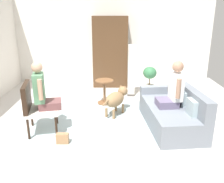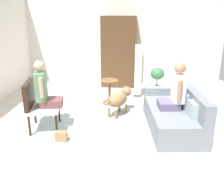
# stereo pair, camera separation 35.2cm
# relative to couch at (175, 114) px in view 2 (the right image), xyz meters

# --- Properties ---
(ground_plane) EXTENTS (6.94, 6.94, 0.00)m
(ground_plane) POSITION_rel_couch_xyz_m (-1.34, 0.25, -0.29)
(ground_plane) COLOR beige
(back_wall) EXTENTS (6.31, 0.12, 2.88)m
(back_wall) POSITION_rel_couch_xyz_m (-1.34, 3.20, 1.15)
(back_wall) COLOR silver
(back_wall) RESTS_ON ground
(area_rug) EXTENTS (2.61, 2.14, 0.01)m
(area_rug) POSITION_rel_couch_xyz_m (-1.52, 0.26, -0.28)
(area_rug) COLOR #9EB2B7
(area_rug) RESTS_ON ground
(couch) EXTENTS (1.06, 1.84, 0.79)m
(couch) POSITION_rel_couch_xyz_m (0.00, 0.00, 0.00)
(couch) COLOR slate
(couch) RESTS_ON ground
(armchair) EXTENTS (0.71, 0.76, 0.95)m
(armchair) POSITION_rel_couch_xyz_m (-2.63, -0.30, 0.27)
(armchair) COLOR black
(armchair) RESTS_ON ground
(person_on_couch) EXTENTS (0.48, 0.53, 0.89)m
(person_on_couch) POSITION_rel_couch_xyz_m (-0.03, -0.02, 0.49)
(person_on_couch) COLOR slate
(person_on_armchair) EXTENTS (0.53, 0.49, 0.88)m
(person_on_armchair) POSITION_rel_couch_xyz_m (-2.47, -0.27, 0.53)
(person_on_armchair) COLOR brown
(round_end_table) EXTENTS (0.44, 0.44, 0.60)m
(round_end_table) POSITION_rel_couch_xyz_m (-1.41, 1.20, 0.05)
(round_end_table) COLOR brown
(round_end_table) RESTS_ON ground
(dog) EXTENTS (0.57, 0.80, 0.60)m
(dog) POSITION_rel_couch_xyz_m (-1.12, 0.54, 0.08)
(dog) COLOR olive
(dog) RESTS_ON ground
(potted_plant) EXTENTS (0.37, 0.37, 0.74)m
(potted_plant) POSITION_rel_couch_xyz_m (-0.18, 2.09, 0.14)
(potted_plant) COLOR beige
(potted_plant) RESTS_ON ground
(column_lamp) EXTENTS (0.20, 0.20, 1.38)m
(column_lamp) POSITION_rel_couch_xyz_m (-0.71, 1.82, 0.40)
(column_lamp) COLOR #4C4742
(column_lamp) RESTS_ON ground
(armoire_cabinet) EXTENTS (1.02, 0.56, 2.07)m
(armoire_cabinet) POSITION_rel_couch_xyz_m (-1.29, 2.79, 0.75)
(armoire_cabinet) COLOR #4C331E
(armoire_cabinet) RESTS_ON ground
(handbag) EXTENTS (0.21, 0.10, 0.19)m
(handbag) POSITION_rel_couch_xyz_m (-2.05, -0.73, -0.19)
(handbag) COLOR #99724C
(handbag) RESTS_ON ground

